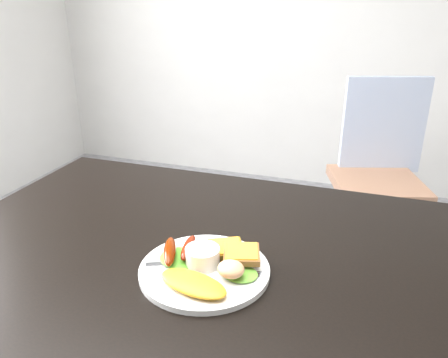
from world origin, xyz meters
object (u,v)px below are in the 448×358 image
object	(u,v)px
dining_table	(206,253)
dining_chair	(377,184)
person	(256,162)
plate	(204,270)

from	to	relation	value
dining_table	dining_chair	bearing A→B (deg)	72.75
dining_chair	person	world-z (taller)	person
dining_table	plate	size ratio (longest dim) A/B	4.70
dining_table	person	bearing A→B (deg)	94.08
person	plate	xyz separation A→B (m)	(0.08, -0.69, 0.02)
dining_table	plate	distance (m)	0.10
person	plate	world-z (taller)	person
dining_table	person	size ratio (longest dim) A/B	0.82
dining_chair	person	distance (m)	0.81
dining_table	person	xyz separation A→B (m)	(-0.04, 0.59, 0.00)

